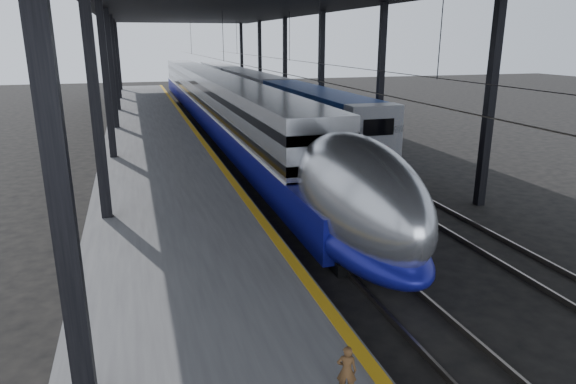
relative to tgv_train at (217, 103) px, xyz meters
name	(u,v)px	position (x,y,z in m)	size (l,w,h in m)	color
ground	(310,282)	(-2.00, -28.79, -1.99)	(160.00, 160.00, 0.00)	black
platform	(154,146)	(-5.50, -8.79, -1.49)	(6.00, 80.00, 1.00)	#4C4C4F
yellow_strip	(198,135)	(-2.70, -8.79, -0.98)	(0.30, 80.00, 0.01)	#C89112
rails	(276,145)	(2.50, -8.79, -1.91)	(6.52, 80.00, 0.16)	slate
canopy	(234,3)	(-0.10, -8.79, 7.13)	(18.00, 75.00, 9.47)	black
tgv_train	(217,103)	(0.00, 0.00, 0.00)	(2.97, 65.20, 4.26)	#ADAFB4
second_train	(254,92)	(5.00, 8.35, -0.05)	(2.78, 56.05, 3.83)	navy
child	(347,371)	(-3.48, -34.94, -0.51)	(0.35, 0.23, 0.96)	#4A3018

